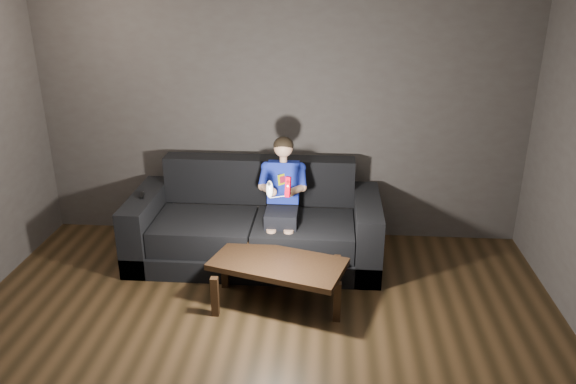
{
  "coord_description": "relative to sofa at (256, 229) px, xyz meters",
  "views": [
    {
      "loc": [
        0.51,
        -3.09,
        2.7
      ],
      "look_at": [
        0.15,
        1.55,
        0.85
      ],
      "focal_mm": 35.0,
      "sensor_mm": 36.0,
      "label": 1
    }
  ],
  "objects": [
    {
      "name": "back_wall",
      "position": [
        0.2,
        0.61,
        1.05
      ],
      "size": [
        5.0,
        0.04,
        2.7
      ],
      "primitive_type": "cube",
      "color": "#3D3635",
      "rests_on": "ground"
    },
    {
      "name": "sofa",
      "position": [
        0.0,
        0.0,
        0.0
      ],
      "size": [
        2.42,
        1.04,
        0.93
      ],
      "color": "black",
      "rests_on": "floor"
    },
    {
      "name": "child",
      "position": [
        0.27,
        -0.07,
        0.45
      ],
      "size": [
        0.45,
        0.55,
        1.1
      ],
      "color": "black",
      "rests_on": "sofa"
    },
    {
      "name": "wii_remote_red",
      "position": [
        0.36,
        -0.5,
        0.66
      ],
      "size": [
        0.06,
        0.07,
        0.18
      ],
      "color": "#C00015",
      "rests_on": "child"
    },
    {
      "name": "nunchuk_white",
      "position": [
        0.2,
        -0.49,
        0.63
      ],
      "size": [
        0.07,
        0.1,
        0.16
      ],
      "color": "white",
      "rests_on": "child"
    },
    {
      "name": "wii_remote_black",
      "position": [
        -1.09,
        -0.09,
        0.37
      ],
      "size": [
        0.07,
        0.15,
        0.03
      ],
      "color": "black",
      "rests_on": "sofa"
    },
    {
      "name": "coffee_table",
      "position": [
        0.3,
        -0.82,
        0.04
      ],
      "size": [
        1.22,
        0.85,
        0.4
      ],
      "color": "black",
      "rests_on": "floor"
    }
  ]
}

